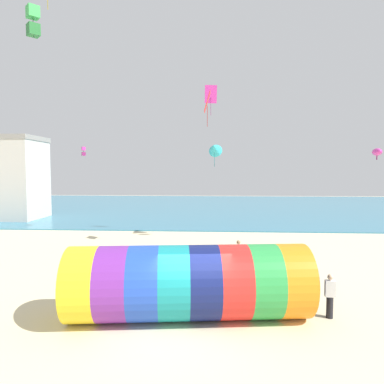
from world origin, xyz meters
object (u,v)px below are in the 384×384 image
Objects in this scene: kite_magenta_box at (84,151)px; kite_cyan_delta at (214,148)px; kite_red_diamond at (207,102)px; beach_flag at (88,259)px; kite_green_box at (33,21)px; kite_magenta_diamond at (211,95)px; giant_inflatable_tube at (189,282)px; kite_magenta_parafoil at (377,152)px; kite_handler at (330,296)px; bystander_near_water at (238,255)px.

kite_cyan_delta is (11.15, -2.91, 0.04)m from kite_magenta_box.
kite_red_diamond is at bearing -30.50° from kite_magenta_box.
kite_cyan_delta reaches higher than kite_magenta_box.
kite_red_diamond is 1.01× the size of beach_flag.
kite_green_box is 0.57× the size of kite_magenta_diamond.
kite_magenta_box reaches higher than giant_inflatable_tube.
kite_magenta_box is 12.67m from kite_red_diamond.
kite_green_box is at bearing -131.15° from kite_red_diamond.
kite_magenta_parafoil is at bearing 25.67° from beach_flag.
kite_magenta_parafoil is at bearing -38.38° from kite_cyan_delta.
kite_magenta_diamond is (0.68, 14.68, 9.81)m from giant_inflatable_tube.
kite_cyan_delta is at bearing 141.62° from kite_magenta_parafoil.
kite_green_box is at bearing -120.67° from kite_magenta_diamond.
kite_green_box is at bearing -76.46° from kite_magenta_box.
kite_cyan_delta is 0.91× the size of kite_magenta_diamond.
beach_flag is at bearing -68.79° from kite_magenta_box.
kite_green_box reaches higher than kite_handler.
kite_cyan_delta is 11.07m from kite_magenta_parafoil.
beach_flag is at bearing -137.70° from bystander_near_water.
beach_flag is at bearing -113.49° from kite_red_diamond.
kite_magenta_parafoil is 15.59m from beach_flag.
kite_red_diamond is (0.47, 10.45, 8.42)m from giant_inflatable_tube.
kite_cyan_delta is 15.06m from beach_flag.
kite_magenta_diamond reaches higher than kite_red_diamond.
kite_green_box is (-7.66, -11.56, 4.56)m from kite_cyan_delta.
kite_magenta_parafoil is at bearing 16.07° from kite_green_box.
beach_flag reaches higher than bystander_near_water.
kite_magenta_box is 22.09m from kite_magenta_parafoil.
kite_magenta_parafoil is 0.80× the size of bystander_near_water.
giant_inflatable_tube reaches higher than bystander_near_water.
kite_red_diamond is at bearing 66.51° from beach_flag.
kite_magenta_box is at bearing 103.54° from kite_green_box.
kite_magenta_diamond is 1.02× the size of beach_flag.
giant_inflatable_tube is 5.45× the size of kite_handler.
kite_red_diamond is 4.37m from kite_cyan_delta.
giant_inflatable_tube is 12.89m from kite_magenta_parafoil.
kite_red_diamond is at bearing 48.85° from kite_green_box.
bystander_near_water is at bearing 69.76° from giant_inflatable_tube.
kite_red_diamond reaches higher than kite_cyan_delta.
kite_handler is 18.22m from kite_magenta_diamond.
giant_inflatable_tube is at bearing -176.32° from kite_handler.
kite_cyan_delta is at bearing 81.59° from kite_red_diamond.
kite_green_box is (-6.69, 2.25, 10.23)m from giant_inflatable_tube.
kite_handler is 14.26m from kite_red_diamond.
kite_red_diamond is at bearing 114.41° from kite_handler.
kite_red_diamond reaches higher than bystander_near_water.
giant_inflatable_tube is at bearing -92.65° from kite_magenta_diamond.
kite_red_diamond is at bearing -98.41° from kite_cyan_delta.
kite_green_box is at bearing -123.53° from kite_cyan_delta.
kite_magenta_diamond reaches higher than kite_handler.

